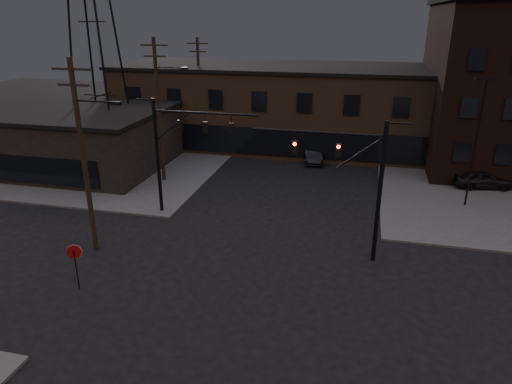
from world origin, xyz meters
TOP-DOWN VIEW (x-y plane):
  - ground at (0.00, 0.00)m, footprint 140.00×140.00m
  - sidewalk_nw at (-22.00, 22.00)m, footprint 30.00×30.00m
  - building_row at (0.00, 28.00)m, footprint 40.00×12.00m
  - building_left at (-20.00, 16.00)m, footprint 16.00×12.00m
  - traffic_signal_near at (5.36, 4.50)m, footprint 7.12×0.24m
  - traffic_signal_far at (-6.72, 8.00)m, footprint 7.12×0.24m
  - stop_sign at (-8.00, -1.99)m, footprint 0.72×0.33m
  - utility_pole_near at (-9.43, 2.00)m, footprint 3.70×0.28m
  - utility_pole_mid at (-10.44, 14.00)m, footprint 3.70×0.28m
  - utility_pole_far at (-11.50, 26.00)m, footprint 2.20×0.28m
  - transmission_tower at (-18.00, 18.00)m, footprint 7.00×7.00m
  - lot_light_a at (13.00, 14.00)m, footprint 1.50×0.28m
  - parked_car_lot_a at (14.89, 18.11)m, footprint 4.58×2.38m
  - parked_car_lot_b at (17.42, 24.42)m, footprint 4.90×2.57m
  - car_crossing at (0.88, 22.53)m, footprint 2.42×4.62m

SIDE VIEW (x-z plane):
  - ground at x=0.00m, z-range 0.00..0.00m
  - sidewalk_nw at x=-22.00m, z-range 0.00..0.15m
  - car_crossing at x=0.88m, z-range 0.00..1.45m
  - parked_car_lot_b at x=17.42m, z-range 0.15..1.51m
  - parked_car_lot_a at x=14.89m, z-range 0.15..1.64m
  - stop_sign at x=-8.00m, z-range 0.60..3.08m
  - building_left at x=-20.00m, z-range 0.00..5.00m
  - building_row at x=0.00m, z-range 0.00..8.00m
  - traffic_signal_near at x=5.36m, z-range 0.93..8.93m
  - traffic_signal_far at x=-6.72m, z-range 1.01..9.01m
  - lot_light_a at x=13.00m, z-range 0.94..10.08m
  - utility_pole_far at x=-11.50m, z-range 0.28..11.28m
  - utility_pole_near at x=-9.43m, z-range 0.37..11.37m
  - utility_pole_mid at x=-10.44m, z-range 0.38..11.88m
  - transmission_tower at x=-18.00m, z-range 0.00..25.00m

